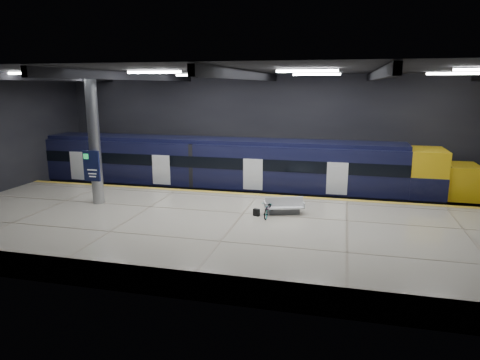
% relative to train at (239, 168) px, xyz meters
% --- Properties ---
extents(ground, '(30.00, 30.00, 0.00)m').
position_rel_train_xyz_m(ground, '(1.81, -5.50, -2.06)').
color(ground, black).
rests_on(ground, ground).
extents(room_shell, '(30.10, 16.10, 8.05)m').
position_rel_train_xyz_m(room_shell, '(1.81, -5.49, 3.66)').
color(room_shell, black).
rests_on(room_shell, ground).
extents(platform, '(30.00, 11.00, 1.10)m').
position_rel_train_xyz_m(platform, '(1.81, -8.00, -1.51)').
color(platform, '#B9AF9D').
rests_on(platform, ground).
extents(safety_strip, '(30.00, 0.40, 0.01)m').
position_rel_train_xyz_m(safety_strip, '(1.81, -2.75, -0.95)').
color(safety_strip, gold).
rests_on(safety_strip, platform).
extents(rails, '(30.00, 1.52, 0.16)m').
position_rel_train_xyz_m(rails, '(1.81, 0.00, -1.98)').
color(rails, gray).
rests_on(rails, ground).
extents(train, '(29.40, 2.84, 3.79)m').
position_rel_train_xyz_m(train, '(0.00, 0.00, 0.00)').
color(train, black).
rests_on(train, ground).
extents(bench, '(2.09, 1.35, 0.86)m').
position_rel_train_xyz_m(bench, '(3.77, -6.11, -0.66)').
color(bench, '#595B60').
rests_on(bench, platform).
extents(bicycle, '(0.63, 1.52, 0.78)m').
position_rel_train_xyz_m(bicycle, '(3.14, -6.78, -0.57)').
color(bicycle, '#99999E').
rests_on(bicycle, platform).
extents(pannier_bag, '(0.35, 0.28, 0.35)m').
position_rel_train_xyz_m(pannier_bag, '(2.54, -6.78, -0.78)').
color(pannier_bag, black).
rests_on(pannier_bag, platform).
extents(info_column, '(0.90, 0.78, 6.90)m').
position_rel_train_xyz_m(info_column, '(-6.19, -6.52, 2.40)').
color(info_column, '#9EA0A5').
rests_on(info_column, platform).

